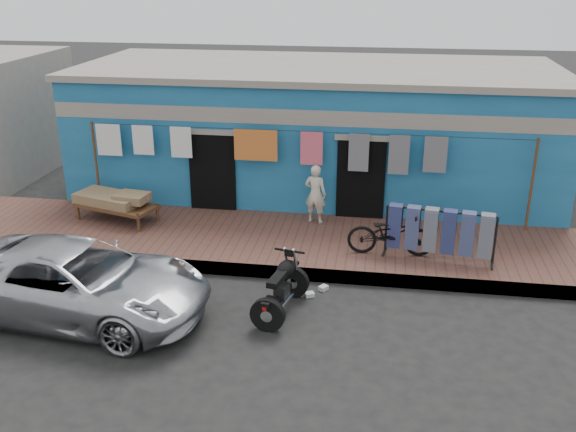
# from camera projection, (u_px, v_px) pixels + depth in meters

# --- Properties ---
(ground) EXTENTS (80.00, 80.00, 0.00)m
(ground) POSITION_uv_depth(u_px,v_px,m) (270.00, 319.00, 11.17)
(ground) COLOR black
(ground) RESTS_ON ground
(sidewalk) EXTENTS (28.00, 3.00, 0.25)m
(sidewalk) POSITION_uv_depth(u_px,v_px,m) (295.00, 243.00, 13.88)
(sidewalk) COLOR brown
(sidewalk) RESTS_ON ground
(curb) EXTENTS (28.00, 0.10, 0.25)m
(curb) POSITION_uv_depth(u_px,v_px,m) (284.00, 273.00, 12.55)
(curb) COLOR gray
(curb) RESTS_ON ground
(building) EXTENTS (12.20, 5.20, 3.36)m
(building) POSITION_uv_depth(u_px,v_px,m) (317.00, 129.00, 16.98)
(building) COLOR #1B5885
(building) RESTS_ON ground
(clothesline) EXTENTS (10.06, 0.06, 2.10)m
(clothesline) POSITION_uv_depth(u_px,v_px,m) (276.00, 151.00, 14.51)
(clothesline) COLOR brown
(clothesline) RESTS_ON sidewalk
(car) EXTENTS (4.96, 2.63, 1.35)m
(car) POSITION_uv_depth(u_px,v_px,m) (76.00, 280.00, 11.07)
(car) COLOR #BCBCC1
(car) RESTS_ON ground
(seated_person) EXTENTS (0.55, 0.42, 1.36)m
(seated_person) POSITION_uv_depth(u_px,v_px,m) (315.00, 194.00, 14.47)
(seated_person) COLOR beige
(seated_person) RESTS_ON sidewalk
(bicycle) EXTENTS (1.74, 0.67, 1.12)m
(bicycle) POSITION_uv_depth(u_px,v_px,m) (391.00, 229.00, 12.87)
(bicycle) COLOR black
(bicycle) RESTS_ON sidewalk
(motorcycle) EXTENTS (1.17, 1.81, 1.03)m
(motorcycle) POSITION_uv_depth(u_px,v_px,m) (281.00, 287.00, 11.18)
(motorcycle) COLOR black
(motorcycle) RESTS_ON ground
(charpoy) EXTENTS (2.45, 1.97, 0.66)m
(charpoy) POSITION_uv_depth(u_px,v_px,m) (117.00, 207.00, 14.71)
(charpoy) COLOR brown
(charpoy) RESTS_ON sidewalk
(jeans_rack) EXTENTS (2.36, 1.09, 1.07)m
(jeans_rack) POSITION_uv_depth(u_px,v_px,m) (439.00, 233.00, 12.71)
(jeans_rack) COLOR black
(jeans_rack) RESTS_ON sidewalk
(litter_a) EXTENTS (0.21, 0.20, 0.08)m
(litter_a) POSITION_uv_depth(u_px,v_px,m) (309.00, 294.00, 11.91)
(litter_a) COLOR silver
(litter_a) RESTS_ON ground
(litter_b) EXTENTS (0.20, 0.21, 0.08)m
(litter_b) POSITION_uv_depth(u_px,v_px,m) (323.00, 288.00, 12.14)
(litter_b) COLOR silver
(litter_b) RESTS_ON ground
(litter_c) EXTENTS (0.18, 0.21, 0.07)m
(litter_c) POSITION_uv_depth(u_px,v_px,m) (274.00, 301.00, 11.67)
(litter_c) COLOR silver
(litter_c) RESTS_ON ground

